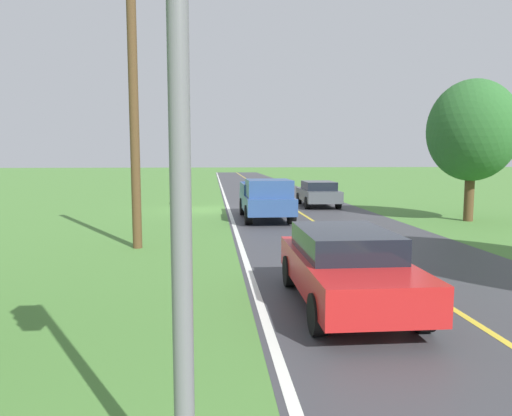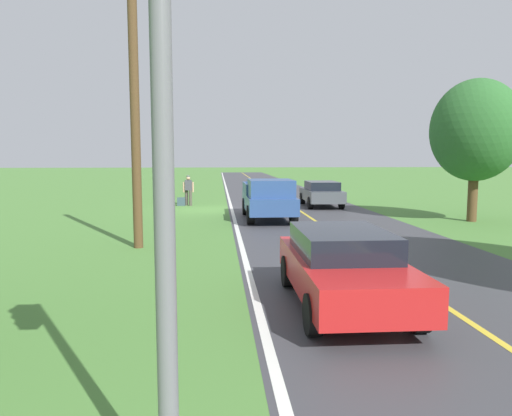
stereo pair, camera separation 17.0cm
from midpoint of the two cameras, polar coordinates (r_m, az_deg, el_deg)
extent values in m
plane|color=#4C7F38|center=(24.88, -6.40, -0.22)|extent=(200.00, 200.00, 0.00)
cube|color=#3D3D42|center=(25.24, 4.44, -0.10)|extent=(7.35, 120.00, 0.00)
cube|color=silver|center=(24.89, -3.51, -0.18)|extent=(0.16, 117.60, 0.00)
cube|color=gold|center=(25.24, 4.44, -0.10)|extent=(0.14, 117.60, 0.00)
cylinder|color=#4C473D|center=(27.02, -8.54, 1.20)|extent=(0.18, 0.18, 0.88)
cylinder|color=#4C473D|center=(27.26, -9.02, 1.23)|extent=(0.18, 0.18, 0.88)
cube|color=#3F3F47|center=(27.09, -8.80, 2.75)|extent=(0.42, 0.29, 0.58)
sphere|color=tan|center=(27.07, -8.82, 3.61)|extent=(0.23, 0.23, 0.23)
sphere|color=#4C564C|center=(27.06, -8.82, 3.77)|extent=(0.20, 0.20, 0.20)
cube|color=navy|center=(27.28, -8.82, 2.84)|extent=(0.34, 0.23, 0.44)
cylinder|color=tan|center=(27.08, -8.25, 2.53)|extent=(0.10, 0.10, 0.58)
cylinder|color=tan|center=(27.07, -9.35, 2.51)|extent=(0.10, 0.10, 0.58)
cube|color=#384C56|center=(27.10, -9.66, 0.76)|extent=(0.47, 0.24, 0.47)
cube|color=#2D4C84|center=(21.13, 0.90, 0.72)|extent=(2.01, 5.40, 0.70)
cube|color=#2D4C84|center=(19.89, 1.29, 2.43)|extent=(1.84, 2.16, 0.72)
cube|color=black|center=(19.89, 1.29, 2.64)|extent=(1.68, 1.30, 0.43)
cube|color=#2D4C84|center=(22.27, 3.01, 2.48)|extent=(0.10, 3.02, 0.45)
cube|color=#2D4C84|center=(22.07, -1.83, 2.45)|extent=(0.10, 3.02, 0.45)
cube|color=#2D4C84|center=(23.65, 0.21, 2.71)|extent=(1.84, 0.10, 0.45)
cylinder|color=black|center=(19.57, 4.09, -0.76)|extent=(0.30, 0.80, 0.80)
cylinder|color=black|center=(19.35, -1.17, -0.83)|extent=(0.30, 0.80, 0.80)
cylinder|color=black|center=(22.81, 2.72, 0.24)|extent=(0.30, 0.80, 0.80)
cylinder|color=black|center=(22.62, -1.80, 0.19)|extent=(0.30, 0.80, 0.80)
cylinder|color=slate|center=(3.52, -10.55, 3.25)|extent=(0.16, 0.16, 5.20)
cylinder|color=brown|center=(22.28, 24.26, 1.50)|extent=(0.40, 0.40, 2.31)
ellipsoid|color=#2D662D|center=(22.25, 24.58, 8.57)|extent=(3.75, 3.75, 4.31)
cube|color=#4C5156|center=(26.76, 7.34, 1.60)|extent=(1.98, 4.45, 0.62)
cube|color=black|center=(26.52, 7.44, 2.72)|extent=(1.70, 2.42, 0.46)
cylinder|color=black|center=(28.01, 5.08, 1.19)|extent=(0.26, 0.67, 0.66)
cylinder|color=black|center=(28.32, 8.47, 1.20)|extent=(0.26, 0.67, 0.66)
cylinder|color=black|center=(25.26, 6.05, 0.63)|extent=(0.26, 0.67, 0.66)
cylinder|color=black|center=(25.60, 9.78, 0.65)|extent=(0.26, 0.67, 0.66)
cube|color=red|center=(8.98, 10.41, -7.64)|extent=(1.89, 4.41, 0.62)
cube|color=black|center=(9.06, 10.14, -4.02)|extent=(1.65, 2.39, 0.46)
cylinder|color=black|center=(8.07, 18.98, -11.76)|extent=(0.25, 0.66, 0.66)
cylinder|color=black|center=(7.57, 6.90, -12.68)|extent=(0.25, 0.66, 0.66)
cylinder|color=black|center=(10.59, 12.81, -7.28)|extent=(0.25, 0.66, 0.66)
cylinder|color=black|center=(10.21, 3.66, -7.64)|extent=(0.25, 0.66, 0.66)
cylinder|color=brown|center=(14.71, -14.94, 11.47)|extent=(0.28, 0.28, 8.35)
camera|label=1|loc=(0.09, -90.37, -0.04)|focal=32.94mm
camera|label=2|loc=(0.09, 89.63, 0.04)|focal=32.94mm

